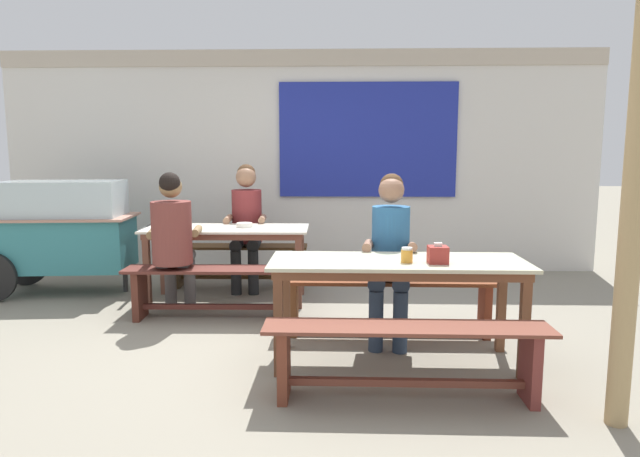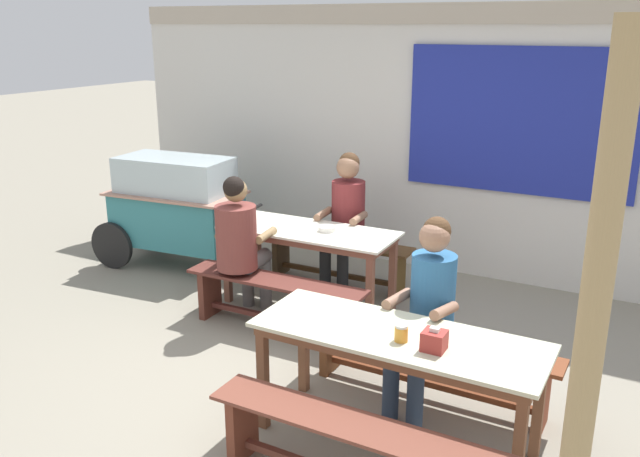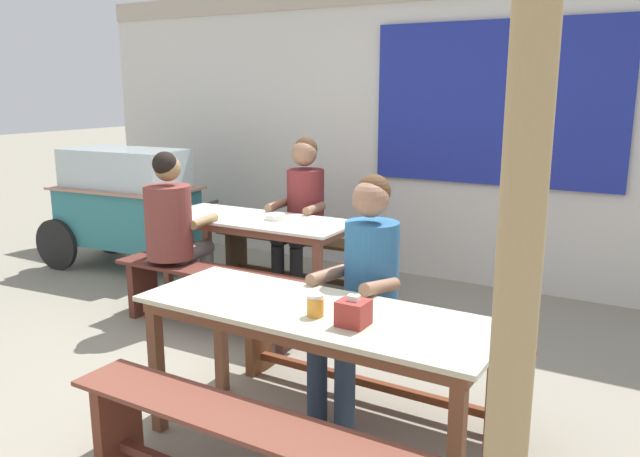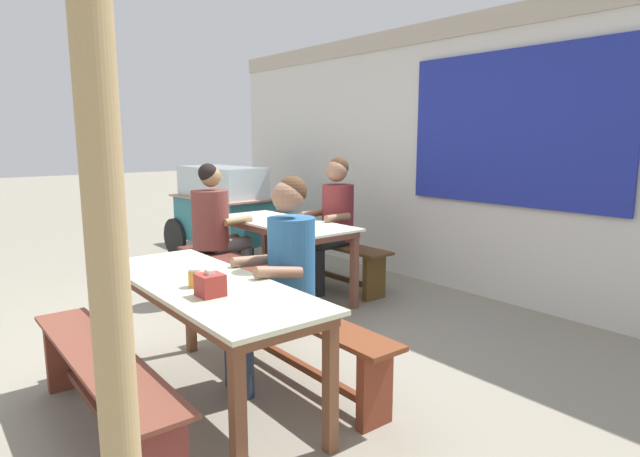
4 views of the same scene
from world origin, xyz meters
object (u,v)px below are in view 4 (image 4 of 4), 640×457
object	(u,v)px
condiment_jar	(196,278)
bench_far_front	(232,275)
dining_table_far	(284,230)
bench_near_back	(292,330)
bench_near_front	(102,384)
person_left_back_turned	(216,222)
soup_bowl	(297,221)
wooden_support_post	(106,235)
food_cart	(222,207)
person_right_near_table	(280,268)
tissue_box	(210,285)
bench_far_back	(330,256)
person_center_facing	(333,215)
dining_table_near	(206,295)

from	to	relation	value
condiment_jar	bench_far_front	bearing A→B (deg)	145.18
dining_table_far	bench_near_back	bearing A→B (deg)	-33.34
bench_near_front	person_left_back_turned	distance (m)	2.54
soup_bowl	wooden_support_post	world-z (taller)	wooden_support_post
bench_near_front	food_cart	xyz separation A→B (m)	(-3.29, 2.46, 0.38)
person_left_back_turned	wooden_support_post	xyz separation A→B (m)	(3.00, -1.90, 0.53)
dining_table_far	bench_far_front	size ratio (longest dim) A/B	1.00
person_left_back_turned	soup_bowl	distance (m)	0.79
person_right_near_table	tissue_box	bearing A→B (deg)	-67.05
food_cart	soup_bowl	size ratio (longest dim) A/B	11.18
dining_table_far	soup_bowl	xyz separation A→B (m)	(0.17, 0.03, 0.10)
person_right_near_table	bench_near_front	bearing A→B (deg)	-90.12
bench_near_front	soup_bowl	size ratio (longest dim) A/B	10.82
bench_far_front	dining_table_far	bearing A→B (deg)	91.06
bench_near_back	person_left_back_turned	distance (m)	1.99
food_cart	condiment_jar	size ratio (longest dim) A/B	17.15
soup_bowl	bench_near_front	bearing A→B (deg)	-58.91
bench_far_back	bench_far_front	distance (m)	1.19
person_center_facing	soup_bowl	distance (m)	0.51
bench_near_front	person_center_facing	distance (m)	3.09
soup_bowl	dining_table_far	bearing A→B (deg)	-169.91
bench_far_back	soup_bowl	xyz separation A→B (m)	(0.18, -0.56, 0.46)
bench_far_front	wooden_support_post	xyz separation A→B (m)	(2.62, -1.85, 0.96)
person_center_facing	condiment_jar	xyz separation A→B (m)	(1.45, -2.20, 0.02)
wooden_support_post	bench_near_front	bearing A→B (deg)	167.13
bench_far_front	tissue_box	size ratio (longest dim) A/B	11.64
bench_near_front	person_center_facing	world-z (taller)	person_center_facing
condiment_jar	food_cart	bearing A→B (deg)	149.73
bench_far_front	bench_near_front	bearing A→B (deg)	-46.73
dining_table_far	bench_far_back	xyz separation A→B (m)	(-0.01, 0.59, -0.35)
person_left_back_turned	person_right_near_table	size ratio (longest dim) A/B	1.00
person_center_facing	dining_table_far	bearing A→B (deg)	-101.54
dining_table_near	person_left_back_turned	bearing A→B (deg)	150.81
dining_table_far	soup_bowl	size ratio (longest dim) A/B	10.21
tissue_box	bench_near_back	bearing A→B (deg)	110.21
bench_far_back	person_center_facing	size ratio (longest dim) A/B	1.14
bench_near_front	dining_table_near	bearing A→B (deg)	89.67
person_center_facing	tissue_box	xyz separation A→B (m)	(1.66, -2.22, 0.03)
bench_near_front	condiment_jar	distance (m)	0.71
person_center_facing	soup_bowl	xyz separation A→B (m)	(0.06, -0.50, -0.01)
bench_far_back	dining_table_far	bearing A→B (deg)	-88.94
dining_table_near	wooden_support_post	world-z (taller)	wooden_support_post
dining_table_near	soup_bowl	world-z (taller)	soup_bowl
bench_far_front	person_left_back_turned	xyz separation A→B (m)	(-0.38, 0.06, 0.43)
bench_far_back	condiment_jar	size ratio (longest dim) A/B	14.99
bench_far_front	person_left_back_turned	size ratio (longest dim) A/B	1.23
person_right_near_table	soup_bowl	distance (m)	1.73
person_center_facing	wooden_support_post	size ratio (longest dim) A/B	0.53
wooden_support_post	bench_near_back	bearing A→B (deg)	127.79
bench_far_front	food_cart	size ratio (longest dim) A/B	0.91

